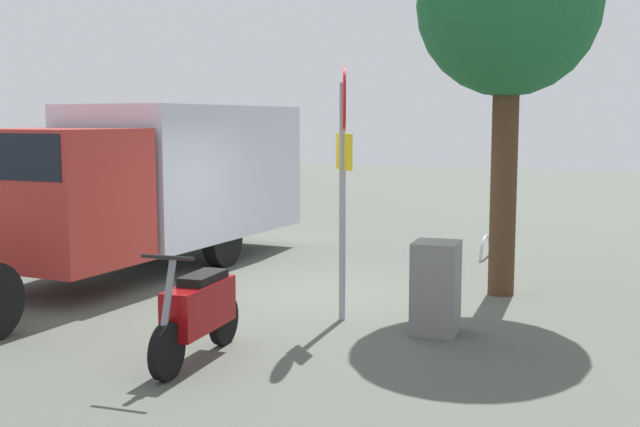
# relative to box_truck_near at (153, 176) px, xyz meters

# --- Properties ---
(ground_plane) EXTENTS (60.00, 60.00, 0.00)m
(ground_plane) POSITION_rel_box_truck_near_xyz_m (0.66, 3.22, -1.54)
(ground_plane) COLOR #4D5249
(box_truck_near) EXTENTS (8.08, 2.39, 2.71)m
(box_truck_near) POSITION_rel_box_truck_near_xyz_m (0.00, 0.00, 0.00)
(box_truck_near) COLOR black
(box_truck_near) RESTS_ON ground
(motorcycle) EXTENTS (1.81, 0.55, 1.20)m
(motorcycle) POSITION_rel_box_truck_near_xyz_m (4.01, 3.39, -1.02)
(motorcycle) COLOR black
(motorcycle) RESTS_ON ground
(stop_sign) EXTENTS (0.71, 0.33, 3.11)m
(stop_sign) POSITION_rel_box_truck_near_xyz_m (1.90, 4.14, 0.53)
(stop_sign) COLOR #9E9EA3
(stop_sign) RESTS_ON ground
(street_tree) EXTENTS (2.51, 2.51, 5.29)m
(street_tree) POSITION_rel_box_truck_near_xyz_m (-0.33, 5.67, 2.44)
(street_tree) COLOR #47301E
(street_tree) RESTS_ON ground
(utility_cabinet) EXTENTS (0.61, 0.56, 1.07)m
(utility_cabinet) POSITION_rel_box_truck_near_xyz_m (2.02, 5.35, -1.00)
(utility_cabinet) COLOR slate
(utility_cabinet) RESTS_ON ground
(bike_rack_hoop) EXTENTS (0.85, 0.06, 0.85)m
(bike_rack_hoop) POSITION_rel_box_truck_near_xyz_m (-3.18, 4.87, -1.54)
(bike_rack_hoop) COLOR #B7B7BC
(bike_rack_hoop) RESTS_ON ground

